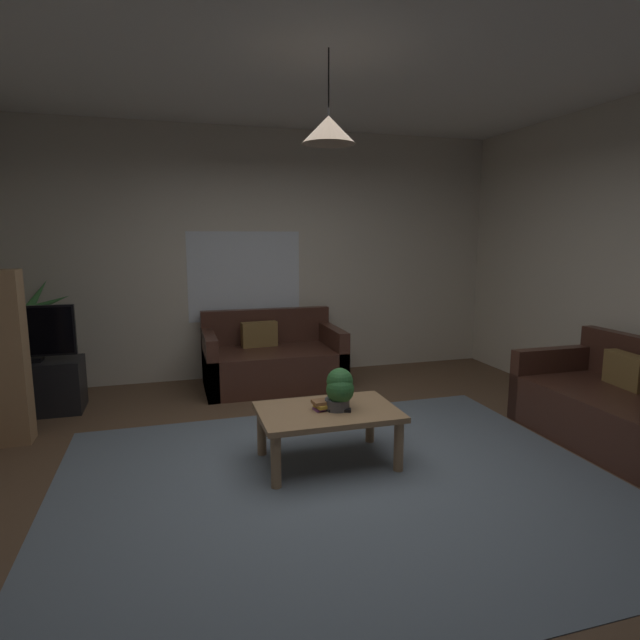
% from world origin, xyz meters
% --- Properties ---
extents(floor, '(5.77, 5.47, 0.02)m').
position_xyz_m(floor, '(0.00, 0.00, -0.01)').
color(floor, brown).
rests_on(floor, ground).
extents(rug, '(3.75, 3.01, 0.01)m').
position_xyz_m(rug, '(0.00, -0.20, 0.00)').
color(rug, slate).
rests_on(rug, ground).
extents(wall_back, '(5.89, 0.06, 2.87)m').
position_xyz_m(wall_back, '(0.00, 2.76, 1.43)').
color(wall_back, beige).
rests_on(wall_back, ground).
extents(ceiling, '(5.77, 5.47, 0.02)m').
position_xyz_m(ceiling, '(0.00, 0.00, 2.88)').
color(ceiling, white).
extents(window_pane, '(1.30, 0.01, 1.03)m').
position_xyz_m(window_pane, '(-0.20, 2.73, 1.19)').
color(window_pane, white).
extents(couch_under_window, '(1.49, 0.89, 0.82)m').
position_xyz_m(couch_under_window, '(0.01, 2.23, 0.27)').
color(couch_under_window, '#47281E').
rests_on(couch_under_window, ground).
extents(couch_right_side, '(0.89, 1.48, 0.82)m').
position_xyz_m(couch_right_side, '(2.38, -0.11, 0.27)').
color(couch_right_side, '#47281E').
rests_on(couch_right_side, ground).
extents(coffee_table, '(1.01, 0.66, 0.41)m').
position_xyz_m(coffee_table, '(0.02, 0.17, 0.35)').
color(coffee_table, '#A87F56').
rests_on(coffee_table, ground).
extents(book_on_table_0, '(0.14, 0.10, 0.02)m').
position_xyz_m(book_on_table_0, '(-0.02, 0.17, 0.42)').
color(book_on_table_0, '#72387F').
rests_on(book_on_table_0, coffee_table).
extents(book_on_table_1, '(0.16, 0.14, 0.02)m').
position_xyz_m(book_on_table_1, '(-0.01, 0.17, 0.44)').
color(book_on_table_1, gold).
rests_on(book_on_table_1, coffee_table).
extents(book_on_table_2, '(0.17, 0.12, 0.03)m').
position_xyz_m(book_on_table_2, '(-0.01, 0.18, 0.47)').
color(book_on_table_2, '#99663F').
rests_on(book_on_table_2, coffee_table).
extents(remote_on_table_0, '(0.17, 0.10, 0.02)m').
position_xyz_m(remote_on_table_0, '(0.09, 0.10, 0.42)').
color(remote_on_table_0, black).
rests_on(remote_on_table_0, coffee_table).
extents(potted_plant_on_table, '(0.21, 0.22, 0.30)m').
position_xyz_m(potted_plant_on_table, '(0.10, 0.15, 0.57)').
color(potted_plant_on_table, '#4C4C51').
rests_on(potted_plant_on_table, coffee_table).
extents(tv_stand, '(0.90, 0.44, 0.50)m').
position_xyz_m(tv_stand, '(-2.33, 1.98, 0.25)').
color(tv_stand, black).
rests_on(tv_stand, ground).
extents(tv, '(0.84, 0.16, 0.53)m').
position_xyz_m(tv, '(-2.33, 1.96, 0.77)').
color(tv, black).
rests_on(tv, tv_stand).
extents(potted_palm_corner, '(0.78, 0.73, 1.25)m').
position_xyz_m(potted_palm_corner, '(-2.43, 2.39, 0.51)').
color(potted_palm_corner, '#4C4C51').
rests_on(potted_palm_corner, ground).
extents(pendant_lamp, '(0.36, 0.36, 0.60)m').
position_xyz_m(pendant_lamp, '(0.02, 0.17, 2.36)').
color(pendant_lamp, black).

